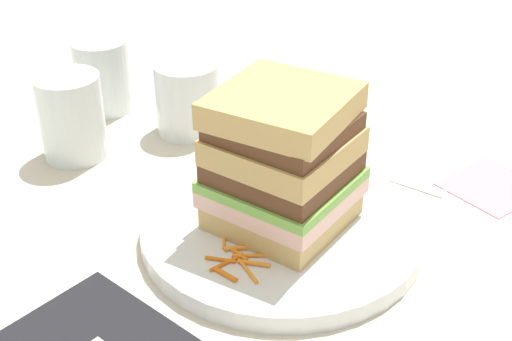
{
  "coord_description": "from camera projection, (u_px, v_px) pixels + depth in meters",
  "views": [
    {
      "loc": [
        -0.42,
        -0.33,
        0.37
      ],
      "look_at": [
        -0.01,
        0.01,
        0.06
      ],
      "focal_mm": 49.05,
      "sensor_mm": 36.0,
      "label": 1
    }
  ],
  "objects": [
    {
      "name": "ground_plane",
      "position": [
        274.0,
        223.0,
        0.65
      ],
      "size": [
        3.0,
        3.0,
        0.0
      ],
      "primitive_type": "plane",
      "color": "beige"
    },
    {
      "name": "main_plate",
      "position": [
        282.0,
        228.0,
        0.63
      ],
      "size": [
        0.25,
        0.25,
        0.02
      ],
      "primitive_type": "cylinder",
      "color": "white",
      "rests_on": "ground_plane"
    },
    {
      "name": "sandwich",
      "position": [
        283.0,
        161.0,
        0.59
      ],
      "size": [
        0.12,
        0.12,
        0.12
      ],
      "color": "tan",
      "rests_on": "main_plate"
    },
    {
      "name": "carrot_shred_0",
      "position": [
        254.0,
        263.0,
        0.57
      ],
      "size": [
        0.02,
        0.03,
        0.0
      ],
      "primitive_type": "cylinder",
      "rotation": [
        0.0,
        1.57,
        2.04
      ],
      "color": "orange",
      "rests_on": "main_plate"
    },
    {
      "name": "carrot_shred_1",
      "position": [
        227.0,
        262.0,
        0.57
      ],
      "size": [
        0.03,
        0.01,
        0.0
      ],
      "primitive_type": "cylinder",
      "rotation": [
        0.0,
        1.57,
        2.93
      ],
      "color": "orange",
      "rests_on": "main_plate"
    },
    {
      "name": "carrot_shred_2",
      "position": [
        220.0,
        260.0,
        0.57
      ],
      "size": [
        0.01,
        0.02,
        0.0
      ],
      "primitive_type": "cylinder",
      "rotation": [
        0.0,
        1.57,
        2.04
      ],
      "color": "orange",
      "rests_on": "main_plate"
    },
    {
      "name": "carrot_shred_3",
      "position": [
        225.0,
        274.0,
        0.55
      ],
      "size": [
        0.0,
        0.02,
        0.0
      ],
      "primitive_type": "cylinder",
      "rotation": [
        0.0,
        1.57,
        4.72
      ],
      "color": "orange",
      "rests_on": "main_plate"
    },
    {
      "name": "carrot_shred_4",
      "position": [
        248.0,
        271.0,
        0.56
      ],
      "size": [
        0.02,
        0.03,
        0.0
      ],
      "primitive_type": "cylinder",
      "rotation": [
        0.0,
        1.57,
        1.17
      ],
      "color": "orange",
      "rests_on": "main_plate"
    },
    {
      "name": "carrot_shred_5",
      "position": [
        242.0,
        248.0,
        0.58
      ],
      "size": [
        0.02,
        0.02,
        0.0
      ],
      "primitive_type": "cylinder",
      "rotation": [
        0.0,
        1.57,
        2.36
      ],
      "color": "orange",
      "rests_on": "main_plate"
    },
    {
      "name": "carrot_shred_6",
      "position": [
        249.0,
        256.0,
        0.57
      ],
      "size": [
        0.02,
        0.02,
        0.0
      ],
      "primitive_type": "cylinder",
      "rotation": [
        0.0,
        1.57,
        2.27
      ],
      "color": "orange",
      "rests_on": "main_plate"
    },
    {
      "name": "carrot_shred_7",
      "position": [
        239.0,
        254.0,
        0.58
      ],
      "size": [
        0.01,
        0.02,
        0.0
      ],
      "primitive_type": "cylinder",
      "rotation": [
        0.0,
        1.57,
        4.53
      ],
      "color": "orange",
      "rests_on": "main_plate"
    },
    {
      "name": "carrot_shred_8",
      "position": [
        227.0,
        243.0,
        0.59
      ],
      "size": [
        0.02,
        0.02,
        0.0
      ],
      "primitive_type": "cylinder",
      "rotation": [
        0.0,
        1.57,
        0.72
      ],
      "color": "orange",
      "rests_on": "main_plate"
    },
    {
      "name": "carrot_shred_9",
      "position": [
        316.0,
        177.0,
        0.68
      ],
      "size": [
        0.02,
        0.03,
        0.0
      ],
      "primitive_type": "cylinder",
      "rotation": [
        0.0,
        1.57,
        5.25
      ],
      "color": "orange",
      "rests_on": "main_plate"
    },
    {
      "name": "carrot_shred_10",
      "position": [
        307.0,
        183.0,
        0.67
      ],
      "size": [
        0.01,
        0.03,
        0.0
      ],
      "primitive_type": "cylinder",
      "rotation": [
        0.0,
        1.57,
        1.51
      ],
      "color": "orange",
      "rests_on": "main_plate"
    },
    {
      "name": "carrot_shred_11",
      "position": [
        304.0,
        186.0,
        0.67
      ],
      "size": [
        0.02,
        0.01,
        0.0
      ],
      "primitive_type": "cylinder",
      "rotation": [
        0.0,
        1.57,
        0.42
      ],
      "color": "orange",
      "rests_on": "main_plate"
    },
    {
      "name": "carrot_shred_12",
      "position": [
        343.0,
        190.0,
        0.66
      ],
      "size": [
        0.02,
        0.01,
        0.0
      ],
      "primitive_type": "cylinder",
      "rotation": [
        0.0,
        1.57,
        0.59
      ],
      "color": "orange",
      "rests_on": "main_plate"
    },
    {
      "name": "carrot_shred_13",
      "position": [
        338.0,
        182.0,
        0.67
      ],
      "size": [
        0.0,
        0.02,
        0.0
      ],
      "primitive_type": "cylinder",
      "rotation": [
        0.0,
        1.57,
        4.75
      ],
      "color": "orange",
      "rests_on": "main_plate"
    },
    {
      "name": "carrot_shred_14",
      "position": [
        321.0,
        176.0,
        0.68
      ],
      "size": [
        0.01,
        0.03,
        0.0
      ],
      "primitive_type": "cylinder",
      "rotation": [
        0.0,
        1.57,
        4.49
      ],
      "color": "orange",
      "rests_on": "main_plate"
    },
    {
      "name": "knife",
      "position": [
        360.0,
        166.0,
        0.73
      ],
      "size": [
        0.03,
        0.2,
        0.0
      ],
      "color": "silver",
      "rests_on": "ground_plane"
    },
    {
      "name": "juice_glass",
      "position": [
        188.0,
        102.0,
        0.79
      ],
      "size": [
        0.07,
        0.07,
        0.08
      ],
      "color": "white",
      "rests_on": "ground_plane"
    },
    {
      "name": "empty_tumbler_0",
      "position": [
        103.0,
        76.0,
        0.83
      ],
      "size": [
        0.07,
        0.07,
        0.09
      ],
      "primitive_type": "cylinder",
      "color": "silver",
      "rests_on": "ground_plane"
    },
    {
      "name": "empty_tumbler_1",
      "position": [
        72.0,
        117.0,
        0.73
      ],
      "size": [
        0.07,
        0.07,
        0.09
      ],
      "primitive_type": "cylinder",
      "color": "silver",
      "rests_on": "ground_plane"
    },
    {
      "name": "napkin_pink",
      "position": [
        492.0,
        186.0,
        0.7
      ],
      "size": [
        0.1,
        0.1,
        0.0
      ],
      "primitive_type": "cube",
      "rotation": [
        0.0,
        0.0,
        -0.22
      ],
      "color": "pink",
      "rests_on": "ground_plane"
    }
  ]
}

